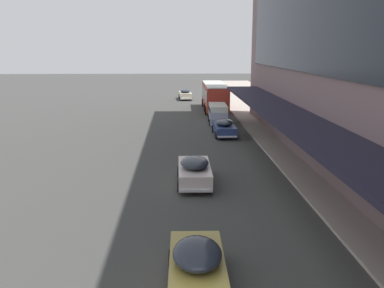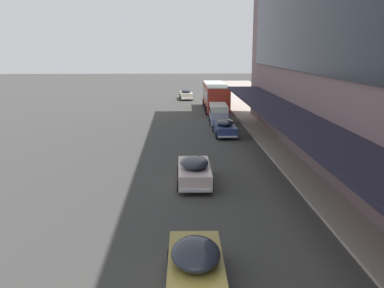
% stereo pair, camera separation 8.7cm
% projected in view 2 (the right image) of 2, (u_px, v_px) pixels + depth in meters
% --- Properties ---
extents(transit_bus_kerbside_front, '(2.87, 10.86, 3.30)m').
position_uv_depth(transit_bus_kerbside_front, '(215.00, 95.00, 52.67)').
color(transit_bus_kerbside_front, '#AC3023').
rests_on(transit_bus_kerbside_front, ground).
extents(sedan_lead_near, '(2.03, 4.80, 1.55)m').
position_uv_depth(sedan_lead_near, '(186.00, 94.00, 64.30)').
color(sedan_lead_near, beige).
rests_on(sedan_lead_near, ground).
extents(sedan_second_near, '(1.97, 4.76, 1.57)m').
position_uv_depth(sedan_second_near, '(194.00, 171.00, 24.39)').
color(sedan_second_near, beige).
rests_on(sedan_second_near, ground).
extents(sedan_second_mid, '(1.89, 4.93, 1.49)m').
position_uv_depth(sedan_second_mid, '(225.00, 127.00, 37.89)').
color(sedan_second_mid, navy).
rests_on(sedan_second_mid, ground).
extents(sedan_trailing_near, '(1.97, 4.47, 1.61)m').
position_uv_depth(sedan_trailing_near, '(196.00, 265.00, 13.79)').
color(sedan_trailing_near, olive).
rests_on(sedan_trailing_near, ground).
extents(vw_van, '(2.01, 4.60, 1.96)m').
position_uv_depth(vw_van, '(218.00, 113.00, 44.00)').
color(vw_van, '#ACB3D0').
rests_on(vw_van, ground).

